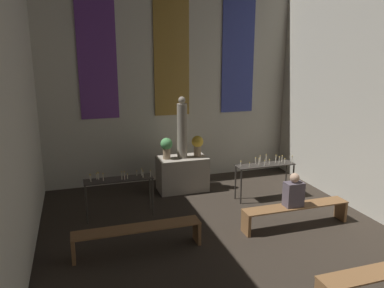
{
  "coord_description": "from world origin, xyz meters",
  "views": [
    {
      "loc": [
        -2.47,
        0.5,
        3.39
      ],
      "look_at": [
        0.0,
        8.29,
        1.38
      ],
      "focal_mm": 35.0,
      "sensor_mm": 36.0,
      "label": 1
    }
  ],
  "objects_px": {
    "person_seated": "(294,192)",
    "altar": "(182,174)",
    "candle_rack_right": "(265,169)",
    "flower_vase_right": "(197,144)",
    "pew_back_left": "(138,233)",
    "pew_back_right": "(296,211)",
    "candle_rack_left": "(119,184)",
    "flower_vase_left": "(167,146)",
    "statue": "(182,129)"
  },
  "relations": [
    {
      "from": "pew_back_left",
      "to": "altar",
      "type": "bearing_deg",
      "value": 59.25
    },
    {
      "from": "pew_back_right",
      "to": "flower_vase_left",
      "type": "bearing_deg",
      "value": 126.68
    },
    {
      "from": "statue",
      "to": "flower_vase_left",
      "type": "bearing_deg",
      "value": -180.0
    },
    {
      "from": "candle_rack_right",
      "to": "flower_vase_right",
      "type": "bearing_deg",
      "value": 139.53
    },
    {
      "from": "statue",
      "to": "flower_vase_right",
      "type": "xyz_separation_m",
      "value": [
        0.4,
        -0.0,
        -0.4
      ]
    },
    {
      "from": "pew_back_right",
      "to": "candle_rack_right",
      "type": "bearing_deg",
      "value": 85.16
    },
    {
      "from": "flower_vase_right",
      "to": "pew_back_left",
      "type": "relative_size",
      "value": 0.23
    },
    {
      "from": "candle_rack_right",
      "to": "pew_back_left",
      "type": "xyz_separation_m",
      "value": [
        -3.28,
        -1.53,
        -0.38
      ]
    },
    {
      "from": "altar",
      "to": "person_seated",
      "type": "distance_m",
      "value": 3.06
    },
    {
      "from": "altar",
      "to": "pew_back_right",
      "type": "bearing_deg",
      "value": -59.25
    },
    {
      "from": "altar",
      "to": "flower_vase_left",
      "type": "height_order",
      "value": "flower_vase_left"
    },
    {
      "from": "statue",
      "to": "flower_vase_left",
      "type": "xyz_separation_m",
      "value": [
        -0.4,
        -0.0,
        -0.4
      ]
    },
    {
      "from": "pew_back_right",
      "to": "flower_vase_right",
      "type": "bearing_deg",
      "value": 113.99
    },
    {
      "from": "flower_vase_left",
      "to": "pew_back_left",
      "type": "relative_size",
      "value": 0.23
    },
    {
      "from": "flower_vase_left",
      "to": "flower_vase_right",
      "type": "relative_size",
      "value": 1.0
    },
    {
      "from": "flower_vase_left",
      "to": "candle_rack_left",
      "type": "bearing_deg",
      "value": -139.42
    },
    {
      "from": "statue",
      "to": "flower_vase_left",
      "type": "distance_m",
      "value": 0.57
    },
    {
      "from": "flower_vase_left",
      "to": "candle_rack_right",
      "type": "xyz_separation_m",
      "value": [
        2.1,
        -1.12,
        -0.45
      ]
    },
    {
      "from": "statue",
      "to": "pew_back_right",
      "type": "xyz_separation_m",
      "value": [
        1.58,
        -2.65,
        -1.23
      ]
    },
    {
      "from": "candle_rack_left",
      "to": "person_seated",
      "type": "relative_size",
      "value": 2.1
    },
    {
      "from": "statue",
      "to": "pew_back_left",
      "type": "bearing_deg",
      "value": -120.75
    },
    {
      "from": "candle_rack_left",
      "to": "statue",
      "type": "bearing_deg",
      "value": 33.28
    },
    {
      "from": "candle_rack_left",
      "to": "pew_back_right",
      "type": "bearing_deg",
      "value": -25.05
    },
    {
      "from": "candle_rack_left",
      "to": "pew_back_right",
      "type": "height_order",
      "value": "candle_rack_left"
    },
    {
      "from": "candle_rack_right",
      "to": "person_seated",
      "type": "xyz_separation_m",
      "value": [
        -0.21,
        -1.53,
        0.02
      ]
    },
    {
      "from": "altar",
      "to": "candle_rack_right",
      "type": "relative_size",
      "value": 0.86
    },
    {
      "from": "statue",
      "to": "pew_back_left",
      "type": "distance_m",
      "value": 3.32
    },
    {
      "from": "pew_back_right",
      "to": "person_seated",
      "type": "bearing_deg",
      "value": 180.0
    },
    {
      "from": "candle_rack_right",
      "to": "candle_rack_left",
      "type": "bearing_deg",
      "value": -179.99
    },
    {
      "from": "altar",
      "to": "pew_back_left",
      "type": "xyz_separation_m",
      "value": [
        -1.58,
        -2.65,
        -0.09
      ]
    },
    {
      "from": "altar",
      "to": "pew_back_left",
      "type": "bearing_deg",
      "value": -120.75
    },
    {
      "from": "candle_rack_right",
      "to": "pew_back_right",
      "type": "xyz_separation_m",
      "value": [
        -0.13,
        -1.53,
        -0.38
      ]
    },
    {
      "from": "statue",
      "to": "flower_vase_left",
      "type": "height_order",
      "value": "statue"
    },
    {
      "from": "pew_back_right",
      "to": "person_seated",
      "type": "height_order",
      "value": "person_seated"
    },
    {
      "from": "statue",
      "to": "altar",
      "type": "bearing_deg",
      "value": 0.0
    },
    {
      "from": "candle_rack_right",
      "to": "person_seated",
      "type": "distance_m",
      "value": 1.55
    },
    {
      "from": "altar",
      "to": "flower_vase_right",
      "type": "bearing_deg",
      "value": -0.0
    },
    {
      "from": "altar",
      "to": "candle_rack_left",
      "type": "relative_size",
      "value": 0.86
    },
    {
      "from": "statue",
      "to": "candle_rack_left",
      "type": "distance_m",
      "value": 2.2
    },
    {
      "from": "flower_vase_left",
      "to": "pew_back_right",
      "type": "height_order",
      "value": "flower_vase_left"
    },
    {
      "from": "flower_vase_left",
      "to": "person_seated",
      "type": "xyz_separation_m",
      "value": [
        1.9,
        -2.65,
        -0.43
      ]
    },
    {
      "from": "statue",
      "to": "candle_rack_right",
      "type": "bearing_deg",
      "value": -33.21
    },
    {
      "from": "pew_back_left",
      "to": "person_seated",
      "type": "relative_size",
      "value": 3.3
    },
    {
      "from": "flower_vase_left",
      "to": "statue",
      "type": "bearing_deg",
      "value": 0.0
    },
    {
      "from": "altar",
      "to": "candle_rack_left",
      "type": "xyz_separation_m",
      "value": [
        -1.7,
        -1.12,
        0.29
      ]
    },
    {
      "from": "flower_vase_left",
      "to": "pew_back_left",
      "type": "bearing_deg",
      "value": -113.99
    },
    {
      "from": "person_seated",
      "to": "altar",
      "type": "bearing_deg",
      "value": 119.49
    },
    {
      "from": "pew_back_left",
      "to": "person_seated",
      "type": "distance_m",
      "value": 3.1
    },
    {
      "from": "candle_rack_right",
      "to": "person_seated",
      "type": "relative_size",
      "value": 2.1
    },
    {
      "from": "flower_vase_right",
      "to": "person_seated",
      "type": "height_order",
      "value": "flower_vase_right"
    }
  ]
}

